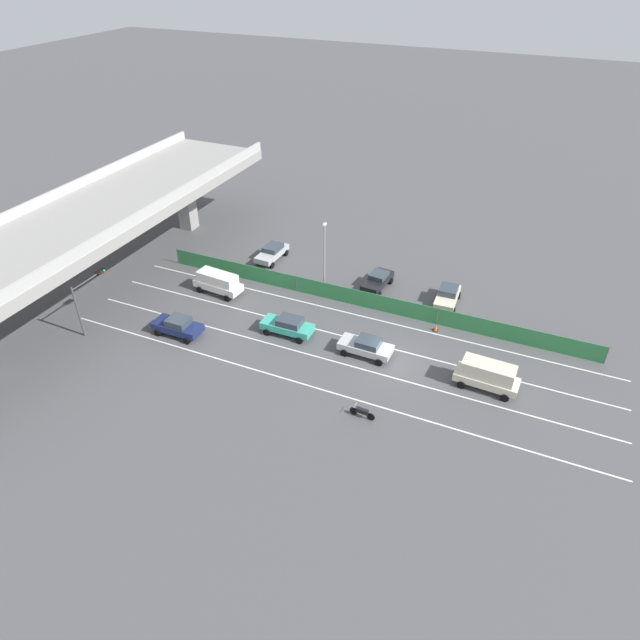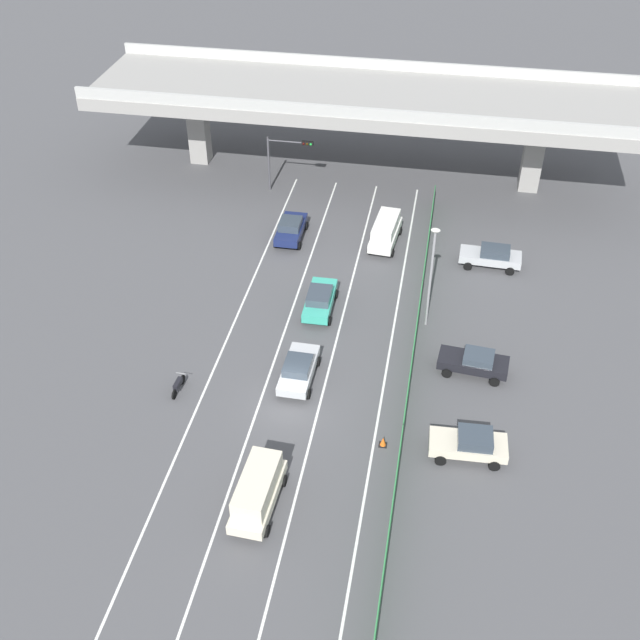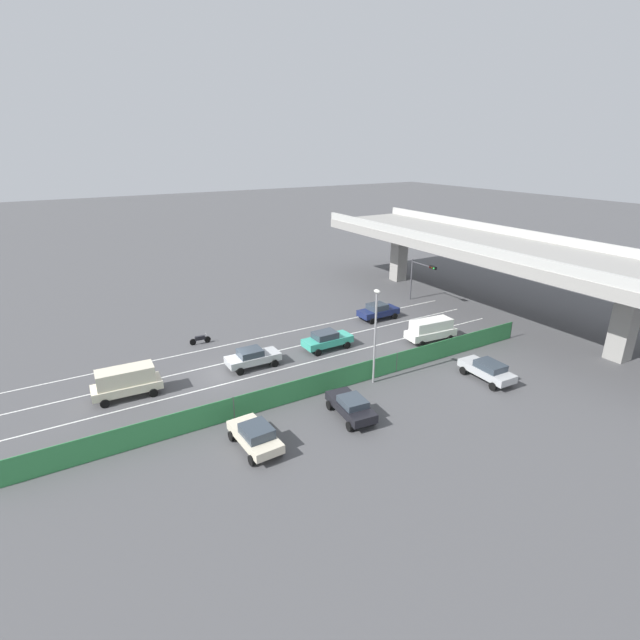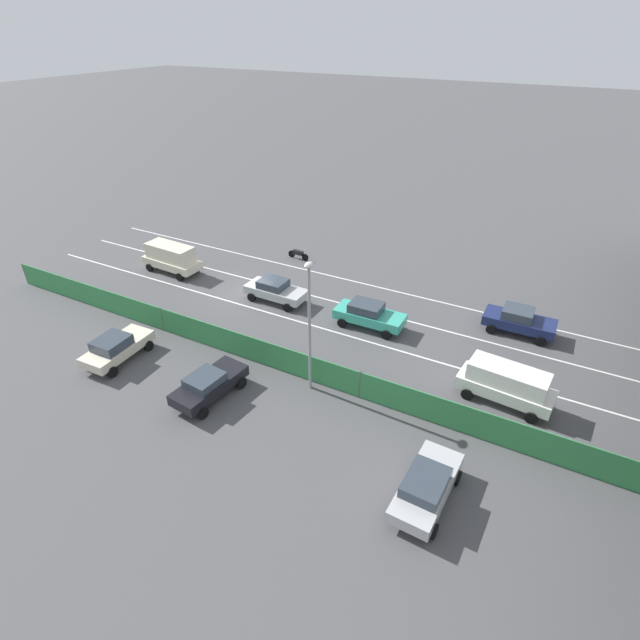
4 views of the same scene
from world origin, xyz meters
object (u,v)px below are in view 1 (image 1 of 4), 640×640
(car_sedan_navy, at_px, (178,326))
(parked_sedan_cream, at_px, (448,295))
(car_van_white, at_px, (218,282))
(car_taxi_teal, at_px, (288,325))
(car_sedan_silver, at_px, (366,346))
(traffic_cone, at_px, (436,328))
(traffic_light, at_px, (88,293))
(parked_sedan_dark, at_px, (378,280))
(motorcycle, at_px, (362,412))
(car_van_cream, at_px, (487,375))
(street_lamp, at_px, (324,253))
(parked_wagon_silver, at_px, (272,252))

(car_sedan_navy, relative_size, parked_sedan_cream, 1.01)
(car_van_white, xyz_separation_m, car_sedan_navy, (-7.31, -0.55, -0.29))
(car_taxi_teal, bearing_deg, car_sedan_silver, -90.05)
(traffic_cone, bearing_deg, car_taxi_teal, 116.26)
(car_sedan_navy, xyz_separation_m, parked_sedan_cream, (14.35, -20.16, -0.02))
(car_sedan_navy, relative_size, traffic_light, 0.90)
(parked_sedan_dark, bearing_deg, car_taxi_teal, 156.64)
(car_van_white, distance_m, motorcycle, 21.40)
(car_van_cream, xyz_separation_m, car_sedan_navy, (-3.78, 25.67, -0.36))
(car_sedan_silver, height_order, parked_sedan_cream, parked_sedan_cream)
(car_taxi_teal, xyz_separation_m, car_sedan_navy, (-3.89, 8.69, -0.00))
(car_sedan_silver, xyz_separation_m, motorcycle, (-6.96, -2.25, -0.43))
(car_van_white, distance_m, street_lamp, 10.77)
(car_van_cream, height_order, car_van_white, car_van_cream)
(car_taxi_teal, distance_m, traffic_cone, 12.97)
(car_taxi_teal, xyz_separation_m, motorcycle, (-6.97, -9.45, -0.46))
(car_van_cream, height_order, street_lamp, street_lamp)
(car_van_cream, xyz_separation_m, parked_wagon_silver, (11.59, 24.61, -0.39))
(car_sedan_navy, height_order, traffic_cone, car_sedan_navy)
(motorcycle, distance_m, traffic_cone, 12.88)
(car_van_cream, height_order, parked_wagon_silver, car_van_cream)
(car_van_cream, distance_m, street_lamp, 18.58)
(traffic_light, bearing_deg, parked_sedan_cream, -59.34)
(car_van_cream, height_order, traffic_light, traffic_light)
(car_taxi_teal, bearing_deg, car_van_white, 69.66)
(car_van_cream, distance_m, car_van_white, 26.46)
(car_taxi_teal, relative_size, traffic_light, 0.93)
(car_sedan_navy, bearing_deg, parked_sedan_dark, -42.56)
(car_taxi_teal, xyz_separation_m, car_van_cream, (-0.11, -16.98, 0.35))
(car_van_white, bearing_deg, car_sedan_silver, -101.80)
(parked_sedan_dark, bearing_deg, car_sedan_silver, -165.91)
(car_taxi_teal, relative_size, parked_sedan_dark, 1.03)
(car_taxi_teal, distance_m, car_van_white, 9.86)
(motorcycle, relative_size, traffic_cone, 3.30)
(parked_sedan_cream, height_order, street_lamp, street_lamp)
(parked_sedan_dark, bearing_deg, car_sedan_navy, 137.44)
(parked_wagon_silver, height_order, street_lamp, street_lamp)
(parked_sedan_cream, bearing_deg, car_sedan_navy, 125.45)
(car_van_cream, bearing_deg, parked_sedan_cream, 27.55)
(parked_sedan_cream, distance_m, traffic_light, 32.16)
(traffic_light, height_order, traffic_cone, traffic_light)
(parked_wagon_silver, relative_size, traffic_cone, 7.67)
(car_taxi_teal, relative_size, parked_sedan_cream, 1.05)
(car_van_cream, relative_size, traffic_light, 1.00)
(parked_sedan_cream, distance_m, parked_sedan_dark, 6.92)
(car_van_cream, bearing_deg, traffic_light, 99.90)
(parked_wagon_silver, relative_size, street_lamp, 0.60)
(traffic_light, bearing_deg, parked_sedan_dark, -51.53)
(car_van_white, relative_size, traffic_cone, 8.36)
(traffic_light, bearing_deg, parked_wagon_silver, -26.01)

